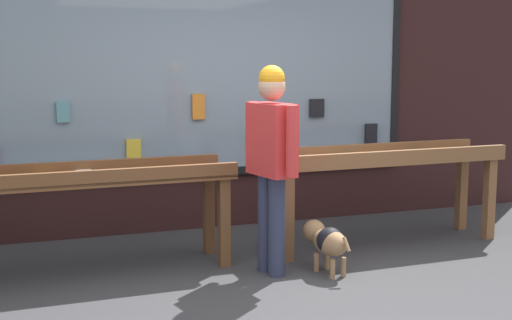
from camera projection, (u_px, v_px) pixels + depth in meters
name	position (u px, v px, depth m)	size (l,w,h in m)	color
ground_plane	(296.00, 295.00, 5.40)	(40.00, 40.00, 0.00)	#38383A
shopfront_facade	(202.00, 67.00, 7.37)	(7.98, 0.29, 3.41)	#331919
display_table_left	(91.00, 187.00, 5.87)	(2.38, 0.65, 0.91)	brown
display_table_right	(384.00, 167.00, 6.79)	(2.38, 0.64, 0.94)	brown
person_browsing	(272.00, 153.00, 5.81)	(0.31, 0.67, 1.73)	#2D334C
small_dog	(327.00, 240.00, 5.93)	(0.28, 0.60, 0.41)	#99724C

